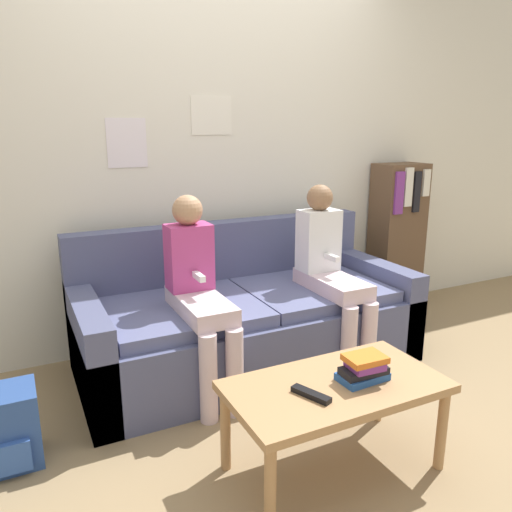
{
  "coord_description": "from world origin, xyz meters",
  "views": [
    {
      "loc": [
        -1.21,
        -2.03,
        1.43
      ],
      "look_at": [
        0.0,
        0.42,
        0.71
      ],
      "focal_mm": 35.0,
      "sensor_mm": 36.0,
      "label": 1
    }
  ],
  "objects_px": {
    "couch": "(246,320)",
    "tv_remote": "(311,394)",
    "backpack": "(1,430)",
    "person_left": "(199,288)",
    "coffee_table": "(335,393)",
    "person_right": "(330,268)",
    "bookshelf": "(397,237)"
  },
  "relations": [
    {
      "from": "bookshelf",
      "to": "couch",
      "type": "bearing_deg",
      "value": -166.5
    },
    {
      "from": "couch",
      "to": "tv_remote",
      "type": "bearing_deg",
      "value": -102.45
    },
    {
      "from": "person_left",
      "to": "bookshelf",
      "type": "distance_m",
      "value": 1.94
    },
    {
      "from": "tv_remote",
      "to": "backpack",
      "type": "distance_m",
      "value": 1.34
    },
    {
      "from": "person_right",
      "to": "bookshelf",
      "type": "distance_m",
      "value": 1.16
    },
    {
      "from": "person_right",
      "to": "backpack",
      "type": "relative_size",
      "value": 3.17
    },
    {
      "from": "person_left",
      "to": "bookshelf",
      "type": "relative_size",
      "value": 0.93
    },
    {
      "from": "person_left",
      "to": "backpack",
      "type": "xyz_separation_m",
      "value": [
        -0.99,
        -0.22,
        -0.43
      ]
    },
    {
      "from": "person_right",
      "to": "bookshelf",
      "type": "xyz_separation_m",
      "value": [
        1.02,
        0.57,
        -0.02
      ]
    },
    {
      "from": "couch",
      "to": "tv_remote",
      "type": "distance_m",
      "value": 1.16
    },
    {
      "from": "coffee_table",
      "to": "person_right",
      "type": "height_order",
      "value": "person_right"
    },
    {
      "from": "person_right",
      "to": "coffee_table",
      "type": "bearing_deg",
      "value": -122.95
    },
    {
      "from": "couch",
      "to": "backpack",
      "type": "bearing_deg",
      "value": -162.51
    },
    {
      "from": "person_left",
      "to": "coffee_table",
      "type": "bearing_deg",
      "value": -72.34
    },
    {
      "from": "tv_remote",
      "to": "backpack",
      "type": "height_order",
      "value": "tv_remote"
    },
    {
      "from": "person_left",
      "to": "person_right",
      "type": "relative_size",
      "value": 0.99
    },
    {
      "from": "person_left",
      "to": "tv_remote",
      "type": "height_order",
      "value": "person_left"
    },
    {
      "from": "couch",
      "to": "person_right",
      "type": "bearing_deg",
      "value": -24.18
    },
    {
      "from": "tv_remote",
      "to": "backpack",
      "type": "xyz_separation_m",
      "value": [
        -1.11,
        0.7,
        -0.25
      ]
    },
    {
      "from": "couch",
      "to": "coffee_table",
      "type": "height_order",
      "value": "couch"
    },
    {
      "from": "person_left",
      "to": "tv_remote",
      "type": "xyz_separation_m",
      "value": [
        0.12,
        -0.92,
        -0.18
      ]
    },
    {
      "from": "couch",
      "to": "coffee_table",
      "type": "bearing_deg",
      "value": -95.15
    },
    {
      "from": "coffee_table",
      "to": "tv_remote",
      "type": "bearing_deg",
      "value": -162.17
    },
    {
      "from": "person_right",
      "to": "couch",
      "type": "bearing_deg",
      "value": 155.82
    },
    {
      "from": "coffee_table",
      "to": "backpack",
      "type": "bearing_deg",
      "value": 152.83
    },
    {
      "from": "person_left",
      "to": "backpack",
      "type": "distance_m",
      "value": 1.1
    },
    {
      "from": "person_left",
      "to": "person_right",
      "type": "distance_m",
      "value": 0.84
    },
    {
      "from": "tv_remote",
      "to": "backpack",
      "type": "bearing_deg",
      "value": 125.54
    },
    {
      "from": "tv_remote",
      "to": "backpack",
      "type": "relative_size",
      "value": 0.5
    },
    {
      "from": "tv_remote",
      "to": "coffee_table",
      "type": "bearing_deg",
      "value": -4.54
    },
    {
      "from": "couch",
      "to": "person_left",
      "type": "bearing_deg",
      "value": -150.63
    },
    {
      "from": "couch",
      "to": "person_left",
      "type": "distance_m",
      "value": 0.53
    }
  ]
}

